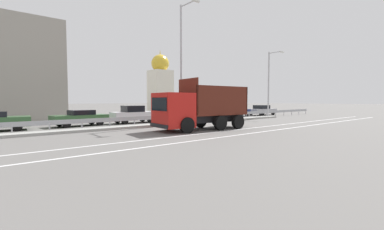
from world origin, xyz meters
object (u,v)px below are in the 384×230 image
(median_road_sign, at_px, (210,110))
(street_lamp_2, at_px, (270,81))
(dump_truck, at_px, (192,111))
(parked_car_7, at_px, (262,110))
(street_lamp_1, at_px, (182,60))
(parked_car_5, at_px, (209,112))
(parked_car_6, at_px, (236,111))
(parked_car_4, at_px, (179,114))
(parked_car_3, at_px, (134,114))
(church_tower, at_px, (160,84))
(parked_car_2, at_px, (80,118))

(median_road_sign, distance_m, street_lamp_2, 10.52)
(dump_truck, height_order, parked_car_7, dump_truck)
(street_lamp_1, bearing_deg, street_lamp_2, 0.82)
(parked_car_5, distance_m, parked_car_6, 4.84)
(parked_car_4, xyz_separation_m, parked_car_5, (4.90, 0.45, 0.04))
(dump_truck, height_order, parked_car_3, dump_truck)
(parked_car_4, relative_size, church_tower, 0.38)
(parked_car_2, distance_m, parked_car_3, 4.78)
(parked_car_2, relative_size, parked_car_3, 1.05)
(median_road_sign, distance_m, parked_car_4, 4.09)
(street_lamp_1, distance_m, parked_car_5, 10.21)
(parked_car_5, bearing_deg, church_tower, -13.36)
(street_lamp_2, distance_m, parked_car_5, 8.41)
(street_lamp_1, height_order, parked_car_6, street_lamp_1)
(parked_car_7, bearing_deg, street_lamp_1, -75.50)
(street_lamp_2, bearing_deg, parked_car_5, 144.09)
(street_lamp_2, distance_m, parked_car_4, 12.28)
(parked_car_4, xyz_separation_m, parked_car_6, (9.74, 0.36, 0.04))
(dump_truck, xyz_separation_m, street_lamp_2, (15.87, 4.12, 3.11))
(street_lamp_1, bearing_deg, median_road_sign, 3.34)
(parked_car_2, relative_size, parked_car_7, 0.97)
(street_lamp_2, xyz_separation_m, parked_car_3, (-16.31, 3.91, -3.65))
(parked_car_3, relative_size, parked_car_4, 0.98)
(street_lamp_2, height_order, parked_car_6, street_lamp_2)
(street_lamp_1, relative_size, parked_car_6, 2.61)
(street_lamp_2, xyz_separation_m, parked_car_5, (-6.08, 4.41, -3.77))
(street_lamp_2, height_order, parked_car_3, street_lamp_2)
(street_lamp_1, xyz_separation_m, parked_car_4, (2.71, 4.15, -5.06))
(parked_car_3, bearing_deg, parked_car_6, 92.54)
(parked_car_2, bearing_deg, parked_car_6, -94.50)
(median_road_sign, height_order, parked_car_3, median_road_sign)
(median_road_sign, height_order, parked_car_4, median_road_sign)
(parked_car_6, xyz_separation_m, church_tower, (-0.46, 17.67, 4.42))
(parked_car_4, bearing_deg, parked_car_5, 97.53)
(median_road_sign, bearing_deg, parked_car_4, 103.83)
(parked_car_2, relative_size, parked_car_5, 1.07)
(church_tower, bearing_deg, parked_car_2, -137.37)
(street_lamp_1, relative_size, parked_car_4, 2.43)
(street_lamp_2, bearing_deg, street_lamp_1, -179.18)
(parked_car_4, xyz_separation_m, parked_car_7, (14.95, -0.14, 0.08))
(dump_truck, distance_m, parked_car_3, 8.07)
(median_road_sign, height_order, street_lamp_2, street_lamp_2)
(street_lamp_2, distance_m, parked_car_7, 6.65)
(parked_car_6, bearing_deg, street_lamp_2, 20.30)
(median_road_sign, relative_size, parked_car_5, 0.55)
(parked_car_3, distance_m, parked_car_5, 10.24)
(parked_car_3, bearing_deg, street_lamp_2, 77.52)
(median_road_sign, distance_m, parked_car_5, 5.92)
(street_lamp_2, relative_size, parked_car_7, 1.75)
(dump_truck, distance_m, parked_car_4, 9.47)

